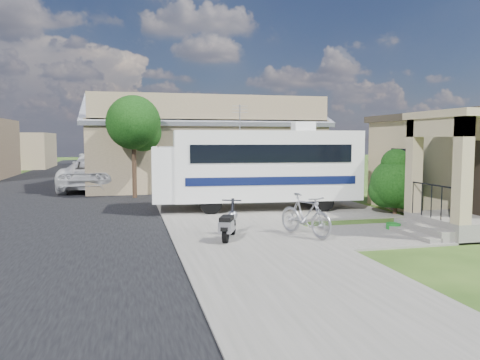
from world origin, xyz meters
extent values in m
plane|color=#1E3D10|center=(0.00, 0.00, 0.00)|extent=(120.00, 120.00, 0.00)
cube|color=black|center=(-7.50, 10.00, 0.01)|extent=(9.00, 80.00, 0.02)
cube|color=#626158|center=(-1.00, 10.00, 0.03)|extent=(4.00, 80.00, 0.06)
cube|color=#626158|center=(1.50, 4.50, 0.03)|extent=(7.00, 6.00, 0.05)
cube|color=#626158|center=(3.00, -1.00, 0.03)|extent=(4.00, 3.00, 0.05)
cube|color=black|center=(5.48, 2.70, 1.70)|extent=(0.04, 1.10, 1.20)
cube|color=black|center=(5.48, -1.30, 1.55)|extent=(0.04, 0.95, 2.10)
cube|color=#626158|center=(4.70, -1.30, 0.25)|extent=(1.60, 2.40, 0.50)
cube|color=#626158|center=(3.70, -1.30, 0.16)|extent=(0.40, 2.16, 0.32)
cube|color=#626158|center=(3.35, -1.30, 0.08)|extent=(0.35, 2.16, 0.16)
cube|color=tan|center=(4.08, -0.28, 1.85)|extent=(0.35, 0.35, 2.70)
cube|color=tan|center=(4.08, -2.33, 1.85)|extent=(0.35, 0.35, 2.70)
cube|color=tan|center=(4.08, -1.30, 2.95)|extent=(0.35, 2.40, 0.50)
cube|color=tan|center=(4.90, -1.30, 3.30)|extent=(2.10, 2.70, 0.20)
cylinder|color=black|center=(3.95, -1.30, 1.40)|extent=(0.04, 1.70, 0.04)
cube|color=#7E6C4E|center=(0.00, 14.00, 1.80)|extent=(12.00, 8.00, 3.60)
cube|color=slate|center=(0.00, 12.00, 4.15)|extent=(12.50, 4.40, 1.78)
cube|color=slate|center=(0.00, 16.00, 4.15)|extent=(12.50, 4.40, 1.78)
cube|color=slate|center=(0.00, 14.00, 4.85)|extent=(12.50, 0.50, 0.22)
cube|color=#7E6C4E|center=(0.00, 10.10, 4.15)|extent=(11.76, 0.20, 1.30)
cube|color=#7E6C4E|center=(-15.00, 34.00, 1.60)|extent=(8.00, 7.00, 3.20)
cylinder|color=#301D15|center=(-3.80, 9.00, 1.57)|extent=(0.20, 0.20, 3.15)
sphere|color=black|center=(-3.80, 9.00, 3.38)|extent=(2.40, 2.40, 2.40)
sphere|color=black|center=(-3.40, 9.20, 2.93)|extent=(1.68, 1.68, 1.68)
cylinder|color=#301D15|center=(-3.80, 19.00, 1.65)|extent=(0.20, 0.20, 3.29)
sphere|color=black|center=(-3.80, 19.00, 3.53)|extent=(2.40, 2.40, 2.40)
sphere|color=black|center=(-3.40, 19.20, 3.06)|extent=(1.68, 1.68, 1.68)
cylinder|color=#301D15|center=(-3.80, 28.00, 1.50)|extent=(0.20, 0.20, 3.01)
sphere|color=black|center=(-3.80, 28.00, 3.22)|extent=(2.40, 2.40, 2.40)
sphere|color=black|center=(-3.40, 28.20, 2.79)|extent=(1.68, 1.68, 1.68)
cube|color=white|center=(0.92, 4.35, 1.69)|extent=(6.91, 2.91, 2.51)
cube|color=white|center=(-2.83, 4.64, 1.40)|extent=(0.94, 2.34, 1.93)
cube|color=black|center=(-3.00, 4.65, 1.93)|extent=(0.21, 2.05, 0.87)
cube|color=black|center=(0.83, 3.14, 2.14)|extent=(5.72, 0.46, 0.63)
cube|color=black|center=(1.01, 5.57, 2.14)|extent=(5.72, 0.46, 0.63)
cube|color=#0B1238|center=(0.83, 3.14, 1.19)|extent=(6.06, 0.48, 0.29)
cube|color=#0B1238|center=(1.01, 5.57, 1.19)|extent=(6.06, 0.48, 0.29)
cube|color=white|center=(2.36, 4.24, 3.11)|extent=(0.82, 0.73, 0.34)
cylinder|color=#9D9DA5|center=(-0.04, 4.43, 3.42)|extent=(0.04, 0.04, 0.96)
cylinder|color=black|center=(-1.32, 3.46, 0.43)|extent=(0.79, 0.33, 0.77)
cylinder|color=black|center=(-1.15, 5.57, 0.43)|extent=(0.79, 0.33, 0.77)
cylinder|color=black|center=(2.72, 3.15, 0.43)|extent=(0.79, 0.33, 0.77)
cylinder|color=black|center=(2.88, 5.27, 0.43)|extent=(0.79, 0.33, 0.77)
cylinder|color=#301D15|center=(4.90, 2.00, 0.34)|extent=(0.14, 0.14, 0.69)
sphere|color=black|center=(4.90, 2.00, 1.11)|extent=(1.71, 1.71, 1.71)
sphere|color=black|center=(5.24, 2.25, 1.46)|extent=(1.37, 1.37, 1.37)
sphere|color=black|center=(4.64, 2.17, 0.86)|extent=(1.20, 1.20, 1.20)
sphere|color=black|center=(5.07, 1.74, 0.77)|extent=(1.03, 1.03, 1.03)
sphere|color=black|center=(4.90, 2.00, 1.80)|extent=(1.03, 1.03, 1.03)
cylinder|color=black|center=(-1.74, -1.14, 0.27)|extent=(0.26, 0.43, 0.42)
cylinder|color=black|center=(-1.35, -0.17, 0.27)|extent=(0.26, 0.43, 0.42)
cube|color=#9D9DA5|center=(-1.56, -0.70, 0.33)|extent=(0.46, 0.59, 0.08)
cube|color=#9D9DA5|center=(-1.71, -1.05, 0.46)|extent=(0.50, 0.61, 0.29)
cube|color=black|center=(-1.69, -1.01, 0.65)|extent=(0.48, 0.64, 0.11)
cube|color=black|center=(-1.80, -1.27, 0.44)|extent=(0.23, 0.24, 0.10)
cylinder|color=black|center=(-1.37, -0.23, 0.65)|extent=(0.19, 0.33, 0.79)
sphere|color=#9D9DA5|center=(-1.35, -0.17, 0.58)|extent=(0.27, 0.27, 0.27)
sphere|color=black|center=(-1.32, -0.10, 0.58)|extent=(0.11, 0.11, 0.11)
cylinder|color=black|center=(-1.40, -0.30, 1.01)|extent=(0.50, 0.23, 0.03)
cube|color=black|center=(-1.35, -0.17, 0.38)|extent=(0.22, 0.30, 0.06)
imported|color=#9D9DA5|center=(0.50, -0.79, 0.56)|extent=(1.23, 1.93, 1.12)
imported|color=silver|center=(-5.78, 12.90, 0.82)|extent=(3.31, 6.16, 1.64)
imported|color=silver|center=(-6.40, 19.86, 0.84)|extent=(2.43, 5.80, 1.67)
cylinder|color=#156A1D|center=(3.36, -0.43, 0.09)|extent=(0.42, 0.42, 0.19)
camera|label=1|loc=(-4.06, -12.35, 2.64)|focal=35.00mm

